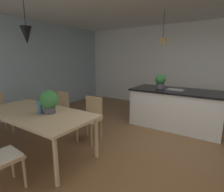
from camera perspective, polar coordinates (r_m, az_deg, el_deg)
name	(u,v)px	position (r m, az deg, el deg)	size (l,w,h in m)	color
ground_plane	(165,156)	(3.30, 16.83, -18.27)	(10.00, 8.40, 0.04)	brown
wall_back_kitchen	(199,67)	(6.08, 26.56, 8.32)	(10.00, 0.12, 2.70)	white
window_wall_left_glazing	(23,68)	(5.54, -27.04, 8.02)	(0.06, 8.40, 2.70)	#9EB7C6
dining_table	(37,115)	(3.28, -23.29, -5.78)	(2.09, 0.98, 0.73)	#D1B284
chair_far_left	(59,110)	(4.19, -16.85, -4.32)	(0.41, 0.41, 0.87)	tan
chair_far_right	(90,117)	(3.55, -7.01, -6.84)	(0.44, 0.44, 0.87)	tan
kitchen_island	(175,108)	(4.46, 19.91, -3.69)	(2.04, 0.96, 0.91)	silver
pendant_over_table	(27,35)	(3.01, -26.03, 17.37)	(0.17, 0.17, 0.87)	black
pendant_over_island_main	(163,42)	(4.42, 16.20, 16.39)	(0.17, 0.17, 0.81)	black
potted_plant_on_island	(160,81)	(4.44, 15.44, 4.72)	(0.25, 0.25, 0.34)	#4C4C51
potted_plant_on_table	(49,101)	(3.06, -19.81, -1.41)	(0.30, 0.30, 0.39)	#4C4C51
vase_on_dining_table	(40,107)	(3.13, -22.47, -3.33)	(0.09, 0.09, 0.22)	slate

